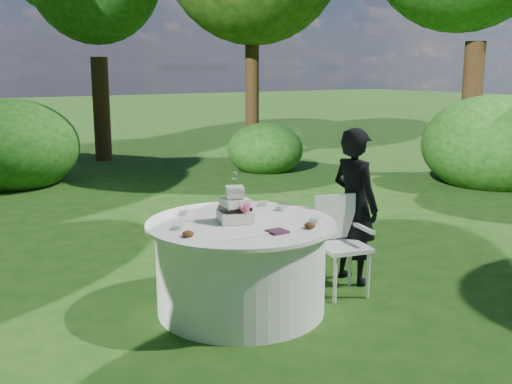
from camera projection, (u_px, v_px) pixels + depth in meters
ground at (241, 309)px, 5.07m from camera, size 80.00×80.00×0.00m
napkins at (277, 231)px, 4.58m from camera, size 0.14×0.14×0.02m
feather_plume at (247, 236)px, 4.47m from camera, size 0.48×0.07×0.01m
guest at (355, 206)px, 5.62m from camera, size 0.38×0.55×1.47m
table at (241, 266)px, 5.00m from camera, size 1.56×1.56×0.77m
cake at (235, 208)px, 4.88m from camera, size 0.33×0.33×0.41m
chair at (340, 237)px, 5.39m from camera, size 0.49×0.48×0.88m
votives at (246, 214)px, 5.09m from camera, size 1.14×0.93×0.04m
petal_cups at (251, 230)px, 4.58m from camera, size 1.00×0.39×0.05m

